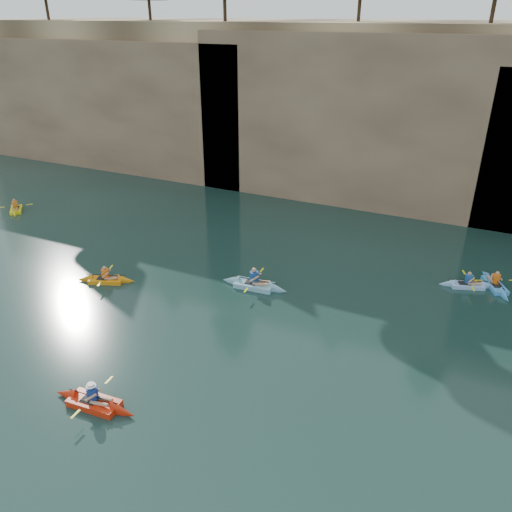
% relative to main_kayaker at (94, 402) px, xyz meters
% --- Properties ---
extents(ground, '(160.00, 160.00, 0.00)m').
position_rel_main_kayaker_xyz_m(ground, '(1.24, 0.82, -0.16)').
color(ground, black).
rests_on(ground, ground).
extents(cliff, '(70.00, 16.00, 12.00)m').
position_rel_main_kayaker_xyz_m(cliff, '(1.24, 30.82, 5.84)').
color(cliff, tan).
rests_on(cliff, ground).
extents(cliff_slab_west, '(26.00, 2.40, 10.56)m').
position_rel_main_kayaker_xyz_m(cliff_slab_west, '(-18.76, 23.42, 5.12)').
color(cliff_slab_west, '#95775A').
rests_on(cliff_slab_west, ground).
extents(cliff_slab_center, '(24.00, 2.40, 11.40)m').
position_rel_main_kayaker_xyz_m(cliff_slab_center, '(3.24, 23.42, 5.54)').
color(cliff_slab_center, '#95775A').
rests_on(cliff_slab_center, ground).
extents(sea_cave_west, '(4.50, 1.00, 4.00)m').
position_rel_main_kayaker_xyz_m(sea_cave_west, '(-16.76, 22.77, 1.84)').
color(sea_cave_west, black).
rests_on(sea_cave_west, ground).
extents(sea_cave_center, '(3.50, 1.00, 3.20)m').
position_rel_main_kayaker_xyz_m(sea_cave_center, '(-2.76, 22.77, 1.44)').
color(sea_cave_center, black).
rests_on(sea_cave_center, ground).
extents(sea_cave_east, '(5.00, 1.00, 4.50)m').
position_rel_main_kayaker_xyz_m(sea_cave_east, '(11.24, 22.77, 2.09)').
color(sea_cave_east, black).
rests_on(sea_cave_east, ground).
extents(main_kayaker, '(3.25, 2.20, 1.19)m').
position_rel_main_kayaker_xyz_m(main_kayaker, '(0.00, 0.00, 0.00)').
color(main_kayaker, red).
rests_on(main_kayaker, ground).
extents(kayaker_orange, '(2.93, 2.06, 1.10)m').
position_rel_main_kayaker_xyz_m(kayaker_orange, '(-5.47, 7.04, -0.02)').
color(kayaker_orange, orange).
rests_on(kayaker_orange, ground).
extents(kayaker_ltblue_near, '(3.40, 2.59, 1.33)m').
position_rel_main_kayaker_xyz_m(kayaker_ltblue_near, '(1.43, 9.68, 0.00)').
color(kayaker_ltblue_near, '#7BB4CF').
rests_on(kayaker_ltblue_near, ground).
extents(kayaker_yellow, '(2.33, 2.34, 1.08)m').
position_rel_main_kayaker_xyz_m(kayaker_yellow, '(-17.56, 12.19, -0.02)').
color(kayaker_yellow, yellow).
rests_on(kayaker_yellow, ground).
extents(kayaker_ltblue_mid, '(2.78, 2.00, 1.03)m').
position_rel_main_kayaker_xyz_m(kayaker_ltblue_mid, '(10.82, 14.17, -0.03)').
color(kayaker_ltblue_mid, '#8CB8EB').
rests_on(kayaker_ltblue_mid, ground).
extents(kayaker_blue_east, '(1.97, 3.01, 1.07)m').
position_rel_main_kayaker_xyz_m(kayaker_blue_east, '(12.04, 14.73, -0.03)').
color(kayaker_blue_east, '#4298E1').
rests_on(kayaker_blue_east, ground).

